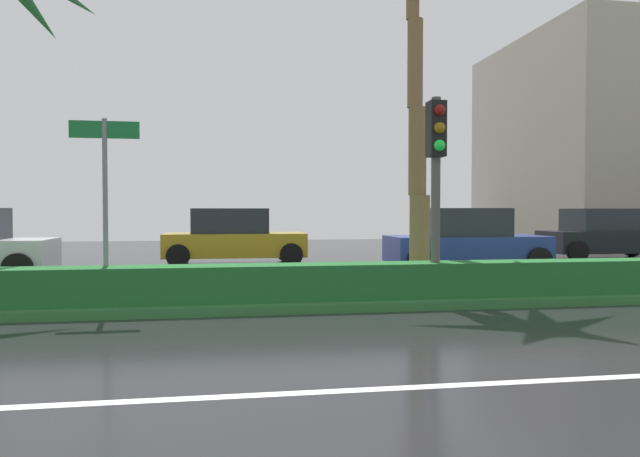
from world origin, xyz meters
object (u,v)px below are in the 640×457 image
traffic_signal_median_right (436,160)px  street_name_sign (105,185)px  car_in_traffic_fourth (605,235)px  car_in_traffic_second (233,237)px  car_in_traffic_third (465,241)px

traffic_signal_median_right → street_name_sign: 5.57m
street_name_sign → car_in_traffic_fourth: street_name_sign is taller
street_name_sign → car_in_traffic_second: street_name_sign is taller
car_in_traffic_second → car_in_traffic_third: same height
street_name_sign → car_in_traffic_second: bearing=75.2°
car_in_traffic_second → car_in_traffic_third: (6.25, -3.05, 0.00)m
car_in_traffic_second → street_name_sign: bearing=-104.8°
car_in_traffic_second → traffic_signal_median_right: bearing=-68.8°
car_in_traffic_second → car_in_traffic_fourth: (12.55, -0.12, 0.00)m
traffic_signal_median_right → car_in_traffic_second: (-3.35, 8.61, -1.71)m
traffic_signal_median_right → car_in_traffic_second: traffic_signal_median_right is taller
car_in_traffic_second → car_in_traffic_third: 6.95m
street_name_sign → car_in_traffic_third: size_ratio=0.70×
traffic_signal_median_right → car_in_traffic_third: (2.90, 5.56, -1.71)m
car_in_traffic_fourth → car_in_traffic_second: bearing=179.4°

